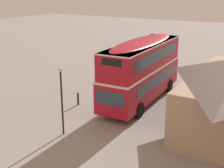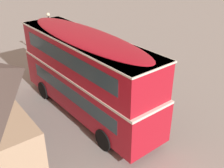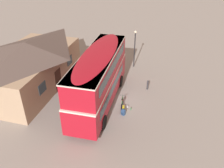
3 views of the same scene
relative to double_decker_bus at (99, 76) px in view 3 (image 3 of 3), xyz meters
name	(u,v)px [view 3 (image 3 of 3)]	position (x,y,z in m)	size (l,w,h in m)	color
ground_plane	(116,101)	(0.61, -1.28, -2.64)	(120.00, 120.00, 0.00)	gray
double_decker_bus	(99,76)	(0.00, 0.00, 0.00)	(10.18, 2.96, 4.79)	black
touring_bicycle	(122,104)	(-0.27, -2.09, -2.27)	(1.71, 0.63, 0.97)	black
backpack_on_ground	(123,112)	(-1.14, -2.39, -2.36)	(0.36, 0.37, 0.55)	#2D4C7A
water_bottle_clear_plastic	(128,106)	(-0.09, -2.54, -2.52)	(0.07, 0.07, 0.25)	silver
water_bottle_green_metal	(131,109)	(-0.33, -2.87, -2.53)	(0.07, 0.07, 0.25)	green
pub_building	(29,64)	(0.93, 7.30, -0.36)	(11.28, 6.29, 4.48)	tan
street_lamp	(135,45)	(7.66, -1.51, -0.02)	(0.28, 0.28, 4.19)	black
kerb_bollard	(148,85)	(3.27, -3.71, -2.14)	(0.16, 0.16, 0.97)	#333338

